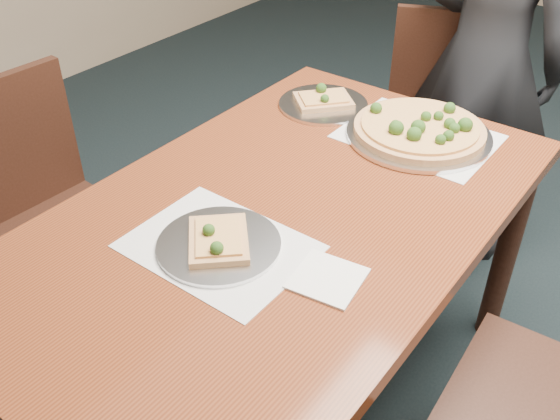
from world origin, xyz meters
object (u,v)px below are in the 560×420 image
Objects in this scene: diner at (485,61)px; slice_plate_far at (323,102)px; dining_table at (280,240)px; chair_left at (45,208)px; pizza_pan at (420,130)px; slice_plate_near at (219,242)px; chair_far at (440,122)px.

diner is 0.65m from slice_plate_far.
diner is (0.06, 1.11, 0.12)m from dining_table.
chair_left is (-0.78, -0.17, -0.14)m from dining_table.
dining_table is at bearing -75.32° from chair_left.
chair_left is at bearing 54.60° from diner.
chair_left is 1.16m from pizza_pan.
dining_table is at bearing 83.13° from slice_plate_near.
chair_far and chair_left have the same top height.
chair_left reaches higher than dining_table.
diner is at bearing 86.89° from dining_table.
slice_plate_near is at bearing -74.11° from slice_plate_far.
dining_table is 0.96× the size of diner.
slice_plate_far is (-0.23, 0.53, 0.10)m from dining_table.
slice_plate_far reaches higher than slice_plate_near.
chair_far reaches higher than dining_table.
slice_plate_near is (-0.08, -1.31, -0.02)m from diner.
diner is (0.12, 0.03, 0.26)m from chair_far.
chair_left reaches higher than slice_plate_far.
dining_table is at bearing -111.77° from chair_far.
chair_left reaches higher than slice_plate_near.
slice_plate_near is (0.76, -0.02, 0.25)m from chair_left.
pizza_pan reaches higher than dining_table.
chair_left reaches higher than pizza_pan.
chair_far reaches higher than slice_plate_far.
slice_plate_far is at bearing 113.49° from dining_table.
dining_table is 5.36× the size of slice_plate_far.
dining_table is at bearing -101.09° from pizza_pan.
diner reaches higher than chair_far.
diner reaches higher than slice_plate_near.
chair_far is 1.31m from slice_plate_near.
chair_left is 1.56m from diner.
slice_plate_near reaches higher than dining_table.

